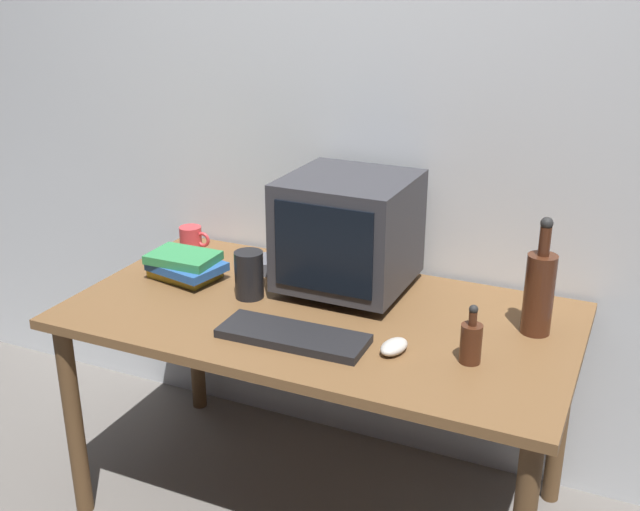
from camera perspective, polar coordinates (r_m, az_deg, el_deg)
ground_plane at (r=2.68m, az=0.00°, el=-17.97°), size 6.00×6.00×0.00m
back_wall at (r=2.55m, az=4.41°, el=11.09°), size 4.00×0.08×2.50m
desk at (r=2.34m, az=0.00°, el=-5.98°), size 1.51×0.81×0.71m
crt_monitor at (r=2.39m, az=2.14°, el=1.75°), size 0.38×0.39×0.37m
keyboard at (r=2.13m, az=-2.02°, el=-6.01°), size 0.42×0.16×0.02m
computer_mouse at (r=2.07m, az=5.54°, el=-6.78°), size 0.08×0.11×0.04m
bottle_tall at (r=2.21m, az=16.03°, el=-2.51°), size 0.08×0.08×0.34m
bottle_short at (r=2.04m, az=11.20°, el=-6.29°), size 0.06×0.06×0.16m
book_stack at (r=2.56m, az=-10.03°, el=-0.74°), size 0.26×0.21×0.09m
mug at (r=2.80m, az=-9.56°, el=1.24°), size 0.12×0.08×0.09m
cd_spindle at (r=2.60m, az=-4.18°, el=-0.67°), size 0.12×0.12×0.04m
metal_canister at (r=2.38m, az=-5.31°, el=-1.43°), size 0.09×0.09×0.15m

